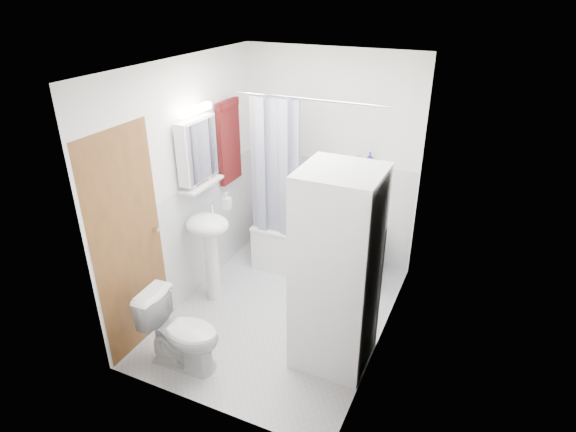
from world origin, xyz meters
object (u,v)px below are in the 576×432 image
at_px(bathtub, 316,247).
at_px(sink, 209,238).
at_px(toilet, 182,332).
at_px(washer_dryer, 337,271).

height_order(bathtub, sink, sink).
height_order(bathtub, toilet, toilet).
xyz_separation_m(sink, washer_dryer, (1.43, -0.30, 0.17)).
distance_m(bathtub, toilet, 1.95).
relative_size(bathtub, sink, 1.30).
bearing_deg(bathtub, washer_dryer, -62.34).
bearing_deg(washer_dryer, toilet, -151.20).
bearing_deg(toilet, sink, 15.68).
xyz_separation_m(bathtub, toilet, (-0.46, -1.89, 0.05)).
bearing_deg(washer_dryer, bathtub, 117.37).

